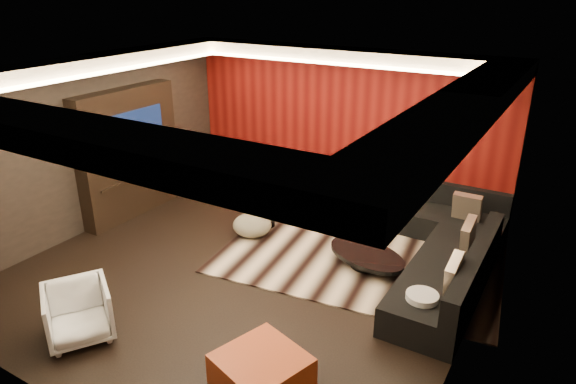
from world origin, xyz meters
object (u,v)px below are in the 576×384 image
Objects in this scene: coffee_table at (366,259)px; armchair at (78,313)px; white_side_table at (421,311)px; sectional_sofa at (410,231)px; drum_stool at (266,215)px; orange_ottoman at (261,371)px.

coffee_table is 1.73× the size of armchair.
white_side_table is (1.09, -0.99, 0.11)m from coffee_table.
sectional_sofa is at bearing 1.24° from armchair.
drum_stool is at bearing 169.40° from coffee_table.
armchair is at bearing -121.94° from sectional_sofa.
coffee_table is 1.55× the size of orange_ottoman.
orange_ottoman is (-1.09, -1.74, -0.06)m from white_side_table.
orange_ottoman is 3.67m from sectional_sofa.
drum_stool is at bearing 29.03° from armchair.
drum_stool is 3.52m from armchair.
white_side_table is 0.13× the size of sectional_sofa.
sectional_sofa reaches higher than coffee_table.
armchair is at bearing -125.20° from coffee_table.
white_side_table is 0.66× the size of armchair.
armchair reaches higher than white_side_table.
coffee_table is at bearing -109.13° from sectional_sofa.
white_side_table is at bearing -68.29° from sectional_sofa.
orange_ottoman is (0.00, -2.73, 0.05)m from coffee_table.
drum_stool is at bearing 156.00° from white_side_table.
orange_ottoman is at bearing -122.04° from white_side_table.
drum_stool is 0.45× the size of orange_ottoman.
sectional_sofa is (2.28, 0.57, 0.06)m from drum_stool.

